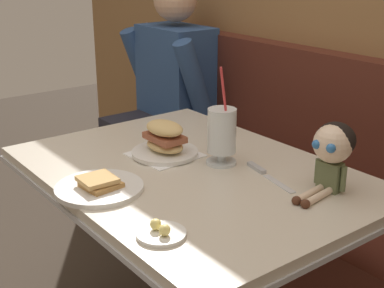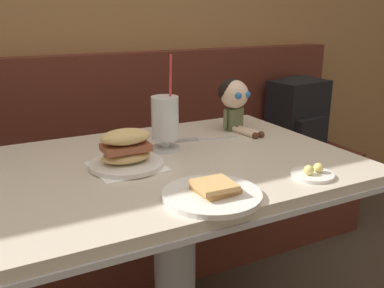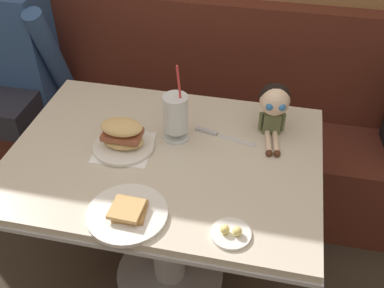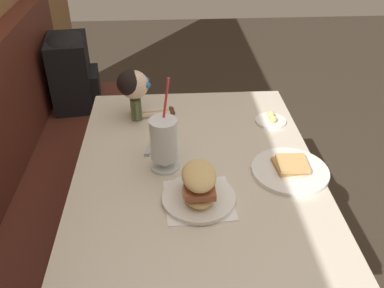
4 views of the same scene
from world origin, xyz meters
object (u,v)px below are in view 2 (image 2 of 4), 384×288
Objects in this scene: milkshake_glass at (165,121)px; backpack at (298,112)px; butter_knife at (195,139)px; seated_doll at (234,97)px; sandwich_plate at (126,152)px; toast_plate at (212,193)px; butter_saucer at (313,174)px.

milkshake_glass reaches higher than backpack.
seated_doll reaches higher than butter_knife.
seated_doll is at bearing 22.33° from sandwich_plate.
seated_doll reaches higher than backpack.
backpack is (1.18, 0.60, -0.13)m from sandwich_plate.
sandwich_plate is 0.56m from seated_doll.
milkshake_glass is 1.35× the size of butter_knife.
toast_plate reaches higher than butter_knife.
toast_plate is 2.08× the size of butter_saucer.
butter_saucer is (0.32, -0.01, -0.00)m from toast_plate.
backpack is at bearing 27.39° from butter_knife.
sandwich_plate is (-0.12, 0.31, 0.03)m from toast_plate.
butter_saucer is (0.27, -0.41, -0.09)m from milkshake_glass.
toast_plate is at bearing -139.62° from backpack.
butter_saucer is at bearing -1.39° from toast_plate.
butter_knife is (0.31, 0.15, -0.04)m from sandwich_plate.
toast_plate is 0.66m from seated_doll.
milkshake_glass is at bearing -161.95° from seated_doll.
butter_knife is 0.58× the size of backpack.
milkshake_glass reaches higher than sandwich_plate.
butter_knife is at bearing 18.94° from milkshake_glass.
toast_plate reaches higher than butter_saucer.
milkshake_glass is at bearing 122.73° from butter_saucer.
butter_knife is at bearing -162.56° from seated_doll.
seated_doll is 0.80m from backpack.
milkshake_glass is 1.43× the size of sandwich_plate.
butter_knife is (-0.13, 0.46, -0.00)m from butter_saucer.
toast_plate is at bearing -69.09° from sandwich_plate.
butter_saucer is (0.44, -0.31, -0.04)m from sandwich_plate.
butter_saucer is at bearing -98.00° from seated_doll.
butter_knife is at bearing 67.12° from toast_plate.
toast_plate is 0.79× the size of milkshake_glass.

